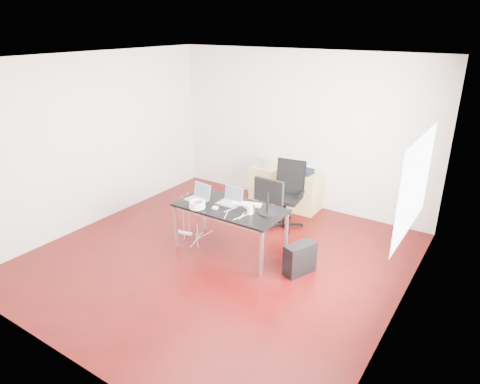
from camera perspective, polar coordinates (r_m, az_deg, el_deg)
The scene contains 18 objects.
room_shell at distance 5.77m, azimuth -2.70°, elevation 3.35°, with size 5.00×5.00×5.00m.
desk at distance 6.21m, azimuth -1.34°, elevation -2.42°, with size 1.60×0.80×0.73m.
office_chair at distance 7.15m, azimuth 6.30°, elevation 0.17°, with size 0.54×0.56×1.08m.
filing_cabinet_left at distance 8.16m, azimuth 3.55°, elevation 1.12°, with size 0.50×0.50×0.70m, color tan.
filing_cabinet_right at distance 7.82m, azimuth 8.66°, elevation -0.04°, with size 0.50×0.50×0.70m, color tan.
pc_tower at distance 5.95m, azimuth 7.98°, elevation -8.80°, with size 0.20×0.45×0.44m, color black.
wastebasket at distance 7.90m, azimuth 3.30°, elevation -1.24°, with size 0.24×0.24×0.28m, color black.
power_strip at distance 7.07m, azimuth -7.58°, elevation -5.41°, with size 0.30×0.06×0.04m, color white.
laptop_left at distance 6.45m, azimuth -5.54°, elevation -0.55°, with size 0.36×0.29×0.23m.
laptop_right at distance 6.29m, azimuth -1.28°, elevation -1.03°, with size 0.34×0.27×0.23m.
monitor at distance 5.88m, azimuth 3.83°, elevation -0.35°, with size 0.45×0.26×0.51m.
keyboard at distance 6.25m, azimuth 0.84°, elevation -1.61°, with size 0.44×0.14×0.02m, color white.
cup_white at distance 5.94m, azimuth 1.30°, elevation -2.41°, with size 0.08×0.08×0.12m, color white.
cup_brown at distance 6.00m, azimuth 1.63°, elevation -2.27°, with size 0.08×0.08×0.10m, color #57261E.
cable_coil at distance 6.15m, azimuth -5.73°, elevation -1.72°, with size 0.24×0.24×0.11m.
power_adapter at distance 6.13m, azimuth -3.35°, elevation -2.11°, with size 0.07×0.07×0.03m, color white.
speaker at distance 7.99m, azimuth 2.86°, elevation 4.02°, with size 0.09×0.08×0.18m, color #9E9E9E.
navy_garment at distance 7.70m, azimuth 8.50°, elevation 2.76°, with size 0.30×0.24×0.09m, color black.
Camera 1 is at (3.28, -4.40, 3.23)m, focal length 32.00 mm.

